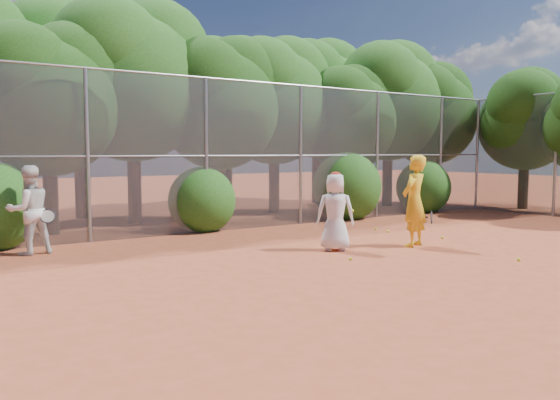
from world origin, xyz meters
TOP-DOWN VIEW (x-y plane):
  - ground at (0.00, 0.00)m, footprint 80.00×80.00m
  - fence_back at (-0.12, 6.00)m, footprint 20.05×0.09m
  - fence_side at (10.00, 3.00)m, footprint 0.09×6.09m
  - tree_2 at (-4.45, 7.83)m, footprint 3.99×3.47m
  - tree_3 at (-1.94, 8.84)m, footprint 4.89×4.26m
  - tree_4 at (0.55, 8.24)m, footprint 4.19×3.64m
  - tree_5 at (3.06, 9.04)m, footprint 4.51×3.92m
  - tree_6 at (5.55, 8.03)m, footprint 3.86×3.36m
  - tree_7 at (8.06, 8.64)m, footprint 4.77×4.14m
  - tree_8 at (10.05, 8.34)m, footprint 4.25×3.70m
  - tree_10 at (-2.93, 11.05)m, footprint 5.15×4.48m
  - tree_11 at (2.06, 10.64)m, footprint 4.64×4.03m
  - tree_12 at (6.56, 11.24)m, footprint 5.02×4.37m
  - tree_13 at (11.45, 5.03)m, footprint 3.86×3.36m
  - bush_1 at (-1.00, 6.30)m, footprint 1.80×1.80m
  - bush_2 at (4.00, 6.30)m, footprint 2.20×2.20m
  - bush_3 at (7.50, 6.30)m, footprint 1.90×1.90m
  - player_yellow at (1.89, 1.48)m, footprint 0.91×0.71m
  - player_teen at (0.11, 2.05)m, footprint 0.96×0.91m
  - player_white at (-5.41, 5.10)m, footprint 1.01×0.85m
  - ball_0 at (2.89, 3.31)m, footprint 0.07×0.07m
  - ball_1 at (2.32, -0.81)m, footprint 0.07×0.07m
  - ball_2 at (3.26, 1.84)m, footprint 0.07×0.07m
  - ball_3 at (-0.33, 1.03)m, footprint 0.07×0.07m
  - ball_4 at (2.97, 3.84)m, footprint 0.07×0.07m

SIDE VIEW (x-z plane):
  - ground at x=0.00m, z-range 0.00..0.00m
  - ball_0 at x=2.89m, z-range 0.00..0.07m
  - ball_1 at x=2.32m, z-range 0.00..0.07m
  - ball_2 at x=3.26m, z-range 0.00..0.07m
  - ball_3 at x=-0.33m, z-range 0.00..0.07m
  - ball_4 at x=2.97m, z-range 0.00..0.07m
  - player_teen at x=0.11m, z-range -0.01..1.68m
  - bush_1 at x=-1.00m, z-range 0.00..1.80m
  - player_white at x=-5.41m, z-range 0.00..1.82m
  - bush_3 at x=7.50m, z-range 0.00..1.90m
  - player_yellow at x=1.89m, z-range 0.00..2.03m
  - bush_2 at x=4.00m, z-range 0.00..2.20m
  - fence_side at x=10.00m, z-range 0.04..4.06m
  - fence_back at x=-0.12m, z-range 0.04..4.06m
  - tree_6 at x=5.55m, z-range 0.82..6.11m
  - tree_13 at x=11.45m, z-range 0.82..6.11m
  - tree_2 at x=-4.45m, z-range 0.85..6.32m
  - tree_4 at x=0.55m, z-range 0.89..6.62m
  - tree_8 at x=10.05m, z-range 0.91..6.73m
  - tree_5 at x=3.06m, z-range 0.96..7.13m
  - tree_11 at x=2.06m, z-range 0.99..7.34m
  - tree_7 at x=8.06m, z-range 1.02..7.54m
  - tree_3 at x=-1.94m, z-range 1.04..7.75m
  - tree_12 at x=6.56m, z-range 1.07..7.95m
  - tree_10 at x=-2.93m, z-range 1.10..8.16m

